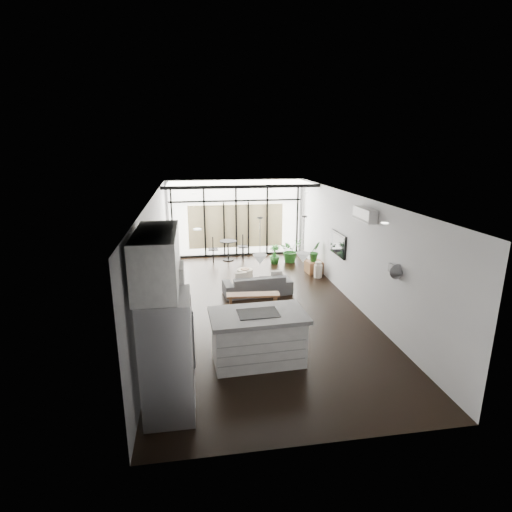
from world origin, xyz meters
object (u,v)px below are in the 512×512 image
object	(u,v)px
island	(258,337)
pouf	(245,275)
sofa	(257,281)
milk_can	(318,270)
tv	(338,244)
console_bench	(253,302)
fridge	(168,356)

from	to	relation	value
island	pouf	size ratio (longest dim) A/B	3.79
island	sofa	size ratio (longest dim) A/B	0.96
milk_can	tv	distance (m)	1.43
sofa	tv	distance (m)	2.52
island	console_bench	size ratio (longest dim) A/B	1.36
sofa	pouf	size ratio (longest dim) A/B	3.96
fridge	sofa	bearing A→B (deg)	65.89
console_bench	milk_can	world-z (taller)	milk_can
pouf	fridge	bearing A→B (deg)	-108.30
milk_can	pouf	bearing A→B (deg)	-179.87
fridge	pouf	size ratio (longest dim) A/B	4.05
console_bench	pouf	distance (m)	2.18
sofa	pouf	distance (m)	1.12
sofa	milk_can	bearing A→B (deg)	-157.87
fridge	milk_can	xyz separation A→B (m)	(4.25, 5.90, -0.71)
fridge	milk_can	bearing A→B (deg)	54.24
console_bench	fridge	bearing A→B (deg)	-112.33
console_bench	tv	world-z (taller)	tv
fridge	pouf	world-z (taller)	fridge
island	sofa	world-z (taller)	island
pouf	tv	distance (m)	2.92
fridge	pouf	bearing A→B (deg)	71.70
console_bench	sofa	bearing A→B (deg)	79.40
pouf	milk_can	distance (m)	2.30
tv	pouf	bearing A→B (deg)	159.58
milk_can	console_bench	bearing A→B (deg)	-137.55
fridge	sofa	world-z (taller)	fridge
sofa	milk_can	distance (m)	2.37
island	fridge	bearing A→B (deg)	-143.69
pouf	island	bearing A→B (deg)	-94.49
island	tv	bearing A→B (deg)	49.14
island	pouf	xyz separation A→B (m)	(0.36, 4.61, -0.30)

